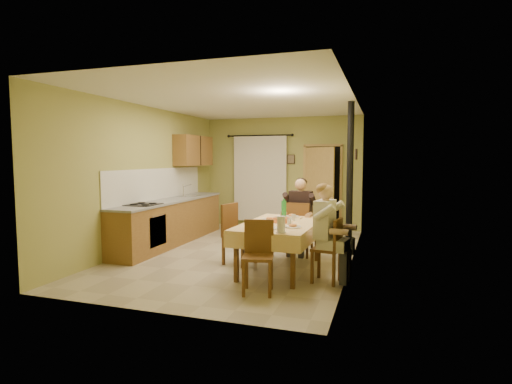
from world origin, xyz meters
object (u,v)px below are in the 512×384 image
(chair_right, at_px, (327,262))
(man_far, at_px, (300,208))
(man_right, at_px, (327,221))
(dining_table, at_px, (280,247))
(chair_far, at_px, (300,240))
(chair_near, at_px, (258,271))
(chair_left, at_px, (239,247))
(stove_flue, at_px, (349,199))

(chair_right, distance_m, man_far, 1.70)
(man_right, bearing_deg, dining_table, 72.96)
(chair_far, height_order, chair_right, chair_far)
(chair_near, relative_size, chair_left, 0.94)
(chair_left, bearing_deg, man_right, 84.78)
(dining_table, distance_m, man_right, 1.00)
(chair_right, bearing_deg, dining_table, 73.19)
(man_right, bearing_deg, chair_far, 34.49)
(chair_near, xyz_separation_m, chair_left, (-0.75, 1.29, 0.00))
(stove_flue, bearing_deg, chair_left, -142.49)
(chair_left, xyz_separation_m, man_far, (0.86, 0.88, 0.59))
(chair_left, height_order, stove_flue, stove_flue)
(dining_table, bearing_deg, man_right, -23.57)
(man_far, bearing_deg, stove_flue, 30.00)
(man_right, distance_m, stove_flue, 1.87)
(chair_left, bearing_deg, dining_table, 91.48)
(chair_near, xyz_separation_m, man_right, (0.79, 0.73, 0.59))
(stove_flue, bearing_deg, dining_table, -122.09)
(chair_far, bearing_deg, man_far, 90.00)
(dining_table, relative_size, chair_near, 1.99)
(dining_table, height_order, man_right, man_right)
(chair_right, bearing_deg, man_right, 90.00)
(chair_far, relative_size, chair_near, 1.03)
(chair_right, relative_size, chair_left, 0.92)
(chair_near, height_order, chair_left, chair_left)
(chair_right, distance_m, man_right, 0.59)
(dining_table, distance_m, chair_right, 0.88)
(chair_far, xyz_separation_m, stove_flue, (0.83, 0.43, 0.73))
(chair_right, xyz_separation_m, chair_left, (-1.55, 0.56, 0.00))
(chair_far, bearing_deg, chair_left, -131.58)
(chair_far, bearing_deg, stove_flue, 30.75)
(chair_far, bearing_deg, man_right, -61.20)
(man_far, bearing_deg, chair_right, -61.09)
(dining_table, distance_m, stove_flue, 1.86)
(chair_far, xyz_separation_m, man_right, (0.68, -1.42, 0.59))
(man_far, relative_size, man_right, 1.00)
(chair_left, distance_m, stove_flue, 2.26)
(chair_near, relative_size, man_far, 0.69)
(chair_far, relative_size, chair_left, 0.97)
(man_right, bearing_deg, chair_near, 141.55)
(chair_right, bearing_deg, chair_far, 34.85)
(chair_right, distance_m, chair_left, 1.65)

